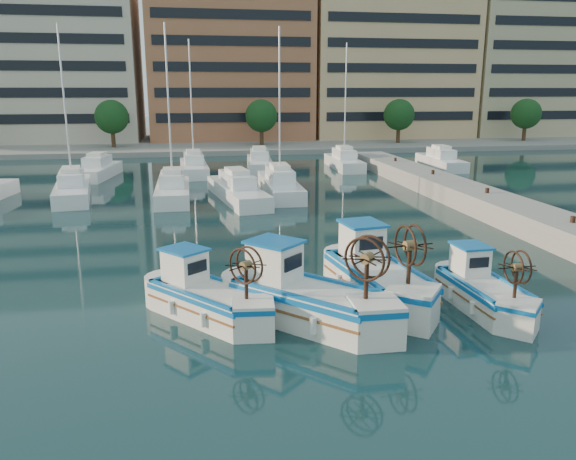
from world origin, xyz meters
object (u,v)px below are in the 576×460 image
object	(u,v)px
fishing_boat_c	(376,275)
fishing_boat_b	(304,296)
fishing_boat_a	(206,295)
fishing_boat_d	(483,289)

from	to	relation	value
fishing_boat_c	fishing_boat_b	bearing A→B (deg)	-159.30
fishing_boat_a	fishing_boat_b	world-z (taller)	fishing_boat_b
fishing_boat_c	fishing_boat_d	size ratio (longest dim) A/B	1.29
fishing_boat_a	fishing_boat_d	distance (m)	9.38
fishing_boat_b	fishing_boat_c	xyz separation A→B (m)	(2.92, 1.63, 0.01)
fishing_boat_c	fishing_boat_d	bearing A→B (deg)	-32.79
fishing_boat_b	fishing_boat_c	size ratio (longest dim) A/B	0.94
fishing_boat_b	fishing_boat_c	distance (m)	3.35
fishing_boat_b	fishing_boat_a	bearing A→B (deg)	119.12
fishing_boat_b	fishing_boat_d	distance (m)	6.25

